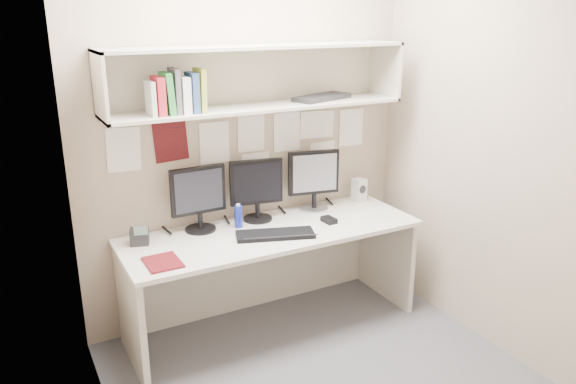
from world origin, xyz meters
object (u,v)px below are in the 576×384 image
monitor_left (198,196)px  keyboard (275,234)px  monitor_center (257,187)px  speaker (359,190)px  desk_phone (140,236)px  maroon_notebook (163,262)px  monitor_right (314,178)px  desk (272,278)px

monitor_left → keyboard: bearing=-42.6°
monitor_left → monitor_center: monitor_left is taller
keyboard → speaker: bearing=39.1°
monitor_left → desk_phone: bearing=-174.1°
monitor_left → maroon_notebook: 0.59m
monitor_right → desk_phone: size_ratio=3.22×
monitor_center → monitor_right: (0.46, -0.00, 0.00)m
desk → monitor_center: monitor_center is taller
speaker → monitor_left: bearing=171.5°
monitor_right → desk_phone: 1.31m
monitor_center → monitor_right: 0.46m
keyboard → desk_phone: desk_phone is taller
monitor_center → desk_phone: (-0.83, -0.06, -0.18)m
monitor_left → speaker: bearing=-2.1°
maroon_notebook → monitor_left: bearing=46.4°
monitor_center → keyboard: monitor_center is taller
speaker → monitor_right: bearing=170.8°
desk → maroon_notebook: 0.89m
monitor_left → monitor_right: bearing=-1.7°
speaker → maroon_notebook: size_ratio=0.74×
monitor_center → keyboard: (-0.03, -0.34, -0.22)m
speaker → desk_phone: (-1.69, -0.05, -0.03)m
desk → speaker: size_ratio=11.34×
keyboard → speaker: size_ratio=2.86×
desk → monitor_right: monitor_right is taller
monitor_left → keyboard: monitor_left is taller
monitor_center → maroon_notebook: (-0.79, -0.40, -0.23)m
monitor_right → maroon_notebook: monitor_right is taller
desk → maroon_notebook: (-0.79, -0.18, 0.37)m
desk → monitor_center: (-0.00, 0.22, 0.60)m
desk → monitor_center: size_ratio=4.65×
keyboard → monitor_right: bearing=53.5°
monitor_right → keyboard: bearing=-133.9°
desk_phone → monitor_right: bearing=20.4°
speaker → maroon_notebook: speaker is taller
desk → keyboard: 0.40m
keyboard → desk: bearing=93.4°
desk → desk_phone: (-0.84, 0.16, 0.42)m
keyboard → monitor_left: bearing=157.8°
maroon_notebook → desk_phone: (-0.05, 0.34, 0.05)m
monitor_left → speaker: (1.28, -0.01, -0.15)m
monitor_center → desk_phone: size_ratio=3.16×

